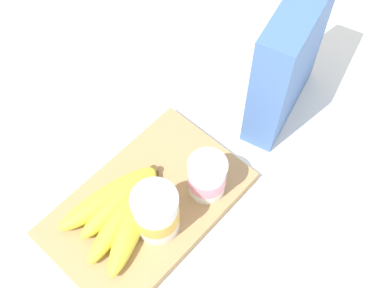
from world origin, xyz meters
The scene contains 6 objects.
ground_plane centered at (0.00, 0.00, 0.00)m, with size 2.40×2.40×0.00m, color white.
cutting_board centered at (0.00, 0.00, 0.01)m, with size 0.33×0.21×0.02m, color tan.
cereal_box centered at (-0.31, 0.03, 0.13)m, with size 0.20×0.06×0.25m, color #4770B7.
yogurt_cup_front centered at (-0.09, 0.05, 0.06)m, with size 0.06×0.06×0.08m.
yogurt_cup_back centered at (0.02, 0.04, 0.07)m, with size 0.07×0.07×0.10m.
banana_bunch centered at (0.04, -0.02, 0.04)m, with size 0.19×0.15×0.04m.
Camera 1 is at (0.19, 0.27, 0.73)m, focal length 44.10 mm.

